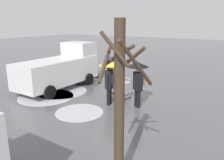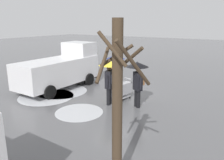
{
  "view_description": "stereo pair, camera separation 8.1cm",
  "coord_description": "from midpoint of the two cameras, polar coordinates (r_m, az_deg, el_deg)",
  "views": [
    {
      "loc": [
        -5.78,
        9.94,
        3.86
      ],
      "look_at": [
        0.04,
        0.77,
        1.05
      ],
      "focal_mm": 36.15,
      "sensor_mm": 36.0,
      "label": 1
    },
    {
      "loc": [
        -5.85,
        9.9,
        3.86
      ],
      "look_at": [
        0.04,
        0.77,
        1.05
      ],
      "focal_mm": 36.15,
      "sensor_mm": 36.0,
      "label": 2
    }
  ],
  "objects": [
    {
      "name": "pedestrian_black_side",
      "position": [
        10.55,
        -0.81,
        1.97
      ],
      "size": [
        1.04,
        1.04,
        2.15
      ],
      "color": "black",
      "rests_on": "ground"
    },
    {
      "name": "shopping_cart_vendor",
      "position": [
        11.51,
        2.6,
        -2.12
      ],
      "size": [
        0.68,
        0.9,
        1.04
      ],
      "color": "#B2B2B7",
      "rests_on": "ground"
    },
    {
      "name": "slush_patch_far_side",
      "position": [
        10.12,
        -8.48,
        -8.05
      ],
      "size": [
        2.11,
        2.11,
        0.01
      ],
      "primitive_type": "cylinder",
      "color": "silver",
      "rests_on": "ground"
    },
    {
      "name": "slush_patch_near_cluster",
      "position": [
        13.26,
        -12.88,
        -2.77
      ],
      "size": [
        2.9,
        2.9,
        0.01
      ],
      "primitive_type": "cylinder",
      "color": "#ADAFB5",
      "rests_on": "ground"
    },
    {
      "name": "pedestrian_white_side",
      "position": [
        10.29,
        6.29,
        1.56
      ],
      "size": [
        1.04,
        1.04,
        2.15
      ],
      "color": "black",
      "rests_on": "ground"
    },
    {
      "name": "cargo_van_parked_right",
      "position": [
        13.75,
        -12.9,
        2.9
      ],
      "size": [
        2.22,
        5.35,
        2.6
      ],
      "color": "white",
      "rests_on": "ground"
    },
    {
      "name": "slush_patch_mid_street",
      "position": [
        12.5,
        -16.52,
        -4.07
      ],
      "size": [
        2.88,
        2.88,
        0.01
      ],
      "primitive_type": "cylinder",
      "color": "silver",
      "rests_on": "ground"
    },
    {
      "name": "hand_dolly_boxes",
      "position": [
        12.33,
        1.03,
        -1.13
      ],
      "size": [
        0.62,
        0.78,
        1.32
      ],
      "color": "#515156",
      "rests_on": "ground"
    },
    {
      "name": "ground_plane",
      "position": [
        12.13,
        1.92,
        -4.06
      ],
      "size": [
        90.0,
        90.0,
        0.0
      ],
      "primitive_type": "plane",
      "color": "#5B5B5E"
    },
    {
      "name": "bare_tree_near",
      "position": [
        5.11,
        1.46,
        -5.54
      ],
      "size": [
        1.2,
        1.2,
        3.95
      ],
      "color": "#423323",
      "rests_on": "ground"
    },
    {
      "name": "pedestrian_pink_side",
      "position": [
        12.53,
        0.52,
        3.98
      ],
      "size": [
        1.04,
        1.04,
        2.15
      ],
      "color": "black",
      "rests_on": "ground"
    }
  ]
}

